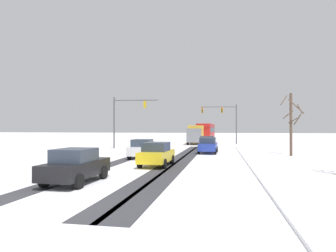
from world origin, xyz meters
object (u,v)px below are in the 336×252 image
(car_white_third, at_px, (143,149))
(bus_oncoming, at_px, (206,131))
(bare_tree_sidewalk_mid, at_px, (291,122))
(car_grey_lead, at_px, (207,143))
(traffic_signal_far_right, at_px, (224,116))
(car_black_fifth, at_px, (76,166))
(car_blue_second, at_px, (208,145))
(box_truck_delivery, at_px, (196,134))
(traffic_signal_near_left, at_px, (126,114))
(car_yellow_cab_fourth, at_px, (157,154))

(car_white_third, bearing_deg, bus_oncoming, 83.29)
(bus_oncoming, height_order, bare_tree_sidewalk_mid, bare_tree_sidewalk_mid)
(car_grey_lead, height_order, bus_oncoming, bus_oncoming)
(traffic_signal_far_right, relative_size, car_black_fifth, 1.58)
(bus_oncoming, bearing_deg, traffic_signal_far_right, -64.75)
(car_blue_second, height_order, box_truck_delivery, box_truck_delivery)
(car_grey_lead, bearing_deg, box_truck_delivery, 101.23)
(car_black_fifth, xyz_separation_m, box_truck_delivery, (2.58, 34.73, 0.82))
(traffic_signal_near_left, bearing_deg, car_white_third, -64.81)
(car_blue_second, relative_size, car_white_third, 1.00)
(car_grey_lead, height_order, car_black_fifth, same)
(car_yellow_cab_fourth, bearing_deg, car_grey_lead, 80.69)
(car_blue_second, height_order, bus_oncoming, bus_oncoming)
(car_grey_lead, xyz_separation_m, car_white_third, (-4.94, -11.09, 0.00))
(car_black_fifth, bearing_deg, car_grey_lead, 77.56)
(car_white_third, bearing_deg, traffic_signal_far_right, 74.19)
(traffic_signal_near_left, height_order, car_yellow_cab_fourth, traffic_signal_near_left)
(traffic_signal_near_left, distance_m, car_black_fifth, 23.49)
(car_blue_second, relative_size, bus_oncoming, 0.37)
(bus_oncoming, relative_size, box_truck_delivery, 1.50)
(bare_tree_sidewalk_mid, bearing_deg, car_white_third, -161.22)
(car_yellow_cab_fourth, bearing_deg, bus_oncoming, 87.79)
(car_grey_lead, relative_size, bus_oncoming, 0.37)
(car_grey_lead, relative_size, box_truck_delivery, 0.56)
(car_white_third, relative_size, bus_oncoming, 0.37)
(car_white_third, height_order, car_black_fifth, same)
(traffic_signal_near_left, relative_size, car_yellow_cab_fourth, 1.57)
(car_grey_lead, height_order, bare_tree_sidewalk_mid, bare_tree_sidewalk_mid)
(traffic_signal_near_left, bearing_deg, car_blue_second, -26.22)
(car_grey_lead, xyz_separation_m, bus_oncoming, (-1.20, 20.71, 1.18))
(traffic_signal_far_right, xyz_separation_m, car_yellow_cab_fourth, (-4.70, -29.66, -3.82))
(car_yellow_cab_fourth, relative_size, bus_oncoming, 0.37)
(traffic_signal_far_right, bearing_deg, bus_oncoming, 115.25)
(traffic_signal_far_right, bearing_deg, car_white_third, -105.81)
(bus_oncoming, xyz_separation_m, box_truck_delivery, (-1.21, -8.60, -0.36))
(car_white_third, xyz_separation_m, box_truck_delivery, (2.53, 23.20, 0.82))
(car_black_fifth, bearing_deg, car_blue_second, 72.92)
(bus_oncoming, bearing_deg, car_white_third, -96.71)
(car_black_fifth, bearing_deg, car_yellow_cab_fourth, 70.44)
(bus_oncoming, bearing_deg, car_grey_lead, -86.69)
(car_grey_lead, relative_size, car_blue_second, 1.00)
(traffic_signal_near_left, height_order, car_white_third, traffic_signal_near_left)
(bus_oncoming, bearing_deg, car_black_fifth, -95.00)
(bus_oncoming, xyz_separation_m, bare_tree_sidewalk_mid, (9.31, -27.36, 1.15))
(traffic_signal_near_left, relative_size, bus_oncoming, 0.59)
(box_truck_delivery, bearing_deg, car_grey_lead, -78.77)
(car_white_third, height_order, bare_tree_sidewalk_mid, bare_tree_sidewalk_mid)
(traffic_signal_near_left, height_order, car_blue_second, traffic_signal_near_left)
(car_grey_lead, relative_size, bare_tree_sidewalk_mid, 0.72)
(car_blue_second, bearing_deg, car_yellow_cab_fourth, -105.51)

